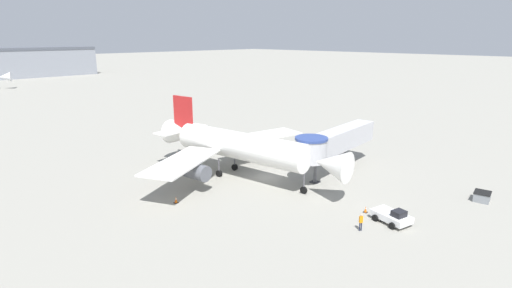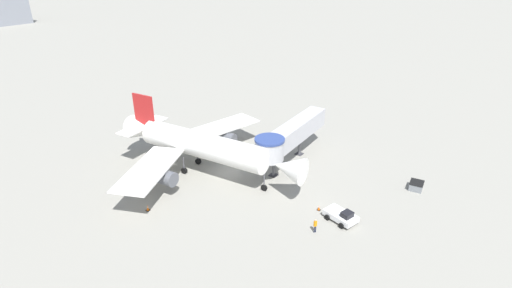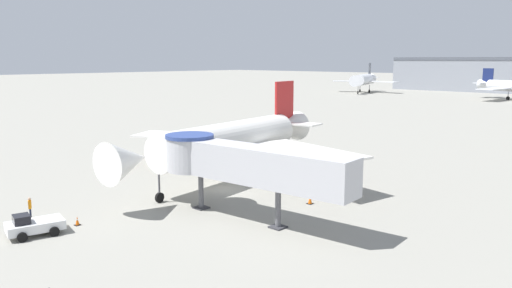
# 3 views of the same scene
# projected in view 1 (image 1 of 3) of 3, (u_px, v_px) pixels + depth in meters

# --- Properties ---
(ground_plane) EXTENTS (800.00, 800.00, 0.00)m
(ground_plane) POSITION_uv_depth(u_px,v_px,m) (267.00, 177.00, 53.71)
(ground_plane) COLOR gray
(main_airplane) EXTENTS (29.10, 29.20, 9.97)m
(main_airplane) POSITION_uv_depth(u_px,v_px,m) (237.00, 146.00, 52.97)
(main_airplane) COLOR white
(main_airplane) RESTS_ON ground_plane
(jet_bridge) EXTENTS (17.54, 4.63, 6.26)m
(jet_bridge) POSITION_uv_depth(u_px,v_px,m) (333.00, 142.00, 53.61)
(jet_bridge) COLOR #B7B7BC
(jet_bridge) RESTS_ON ground_plane
(pushback_tug_white) EXTENTS (3.08, 4.23, 1.61)m
(pushback_tug_white) POSITION_uv_depth(u_px,v_px,m) (392.00, 216.00, 40.34)
(pushback_tug_white) COLOR silver
(pushback_tug_white) RESTS_ON ground_plane
(service_container_gray) EXTENTS (2.20, 2.00, 1.09)m
(service_container_gray) POSITION_uv_depth(u_px,v_px,m) (482.00, 196.00, 45.74)
(service_container_gray) COLOR gray
(service_container_gray) RESTS_ON ground_plane
(traffic_cone_near_nose) EXTENTS (0.43, 0.43, 0.71)m
(traffic_cone_near_nose) POSITION_uv_depth(u_px,v_px,m) (366.00, 209.00, 42.80)
(traffic_cone_near_nose) COLOR black
(traffic_cone_near_nose) RESTS_ON ground_plane
(traffic_cone_port_wing) EXTENTS (0.47, 0.47, 0.78)m
(traffic_cone_port_wing) POSITION_uv_depth(u_px,v_px,m) (176.00, 200.00, 45.23)
(traffic_cone_port_wing) COLOR black
(traffic_cone_port_wing) RESTS_ON ground_plane
(traffic_cone_starboard_wing) EXTENTS (0.51, 0.51, 0.83)m
(traffic_cone_starboard_wing) POSITION_uv_depth(u_px,v_px,m) (299.00, 158.00, 60.71)
(traffic_cone_starboard_wing) COLOR black
(traffic_cone_starboard_wing) RESTS_ON ground_plane
(ground_crew_marshaller) EXTENTS (0.39, 0.34, 1.78)m
(ground_crew_marshaller) POSITION_uv_depth(u_px,v_px,m) (361.00, 221.00, 38.58)
(ground_crew_marshaller) COLOR #1E2338
(ground_crew_marshaller) RESTS_ON ground_plane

